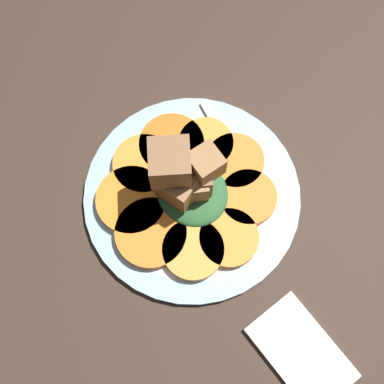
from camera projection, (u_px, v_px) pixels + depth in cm
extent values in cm
cube|color=#38281E|center=(192.00, 199.00, 71.55)|extent=(120.00, 120.00, 2.00)
cylinder|color=#99B7D1|center=(192.00, 196.00, 70.13)|extent=(28.34, 28.34, 1.00)
cylinder|color=white|center=(192.00, 196.00, 70.08)|extent=(22.67, 22.67, 1.00)
cylinder|color=orange|center=(206.00, 144.00, 71.18)|extent=(7.32, 7.32, 1.22)
cylinder|color=orange|center=(172.00, 145.00, 71.14)|extent=(8.71, 8.71, 1.22)
cylinder|color=orange|center=(144.00, 164.00, 70.25)|extent=(8.21, 8.21, 1.22)
cylinder|color=orange|center=(131.00, 200.00, 68.67)|extent=(9.11, 9.11, 1.22)
cylinder|color=orange|center=(151.00, 233.00, 67.29)|extent=(9.10, 9.10, 1.22)
cylinder|color=#F9963A|center=(193.00, 250.00, 66.61)|extent=(7.77, 7.77, 1.22)
cylinder|color=orange|center=(232.00, 236.00, 67.17)|extent=(7.56, 7.56, 1.22)
cylinder|color=orange|center=(248.00, 198.00, 68.78)|extent=(7.44, 7.44, 1.22)
cylinder|color=orange|center=(236.00, 162.00, 70.33)|extent=(7.70, 7.70, 1.22)
ellipsoid|color=#2D6033|center=(192.00, 191.00, 68.42)|extent=(9.83, 8.85, 2.41)
cube|color=brown|center=(194.00, 176.00, 65.55)|extent=(5.82, 5.82, 4.22)
cube|color=#9E754C|center=(188.00, 182.00, 65.53)|extent=(5.16, 5.16, 3.77)
cube|color=olive|center=(179.00, 183.00, 65.06)|extent=(5.76, 5.76, 4.59)
cube|color=olive|center=(206.00, 164.00, 62.59)|extent=(3.75, 3.75, 3.56)
cube|color=brown|center=(170.00, 163.00, 60.76)|extent=(6.57, 6.57, 4.73)
cube|color=silver|center=(223.00, 137.00, 71.92)|extent=(11.88, 3.44, 0.40)
cube|color=silver|center=(247.00, 179.00, 70.03)|extent=(1.87, 2.55, 0.40)
cube|color=silver|center=(265.00, 196.00, 69.30)|extent=(4.65, 1.23, 0.40)
cube|color=silver|center=(260.00, 198.00, 69.21)|extent=(4.65, 1.23, 0.40)
cube|color=silver|center=(256.00, 200.00, 69.11)|extent=(4.65, 1.23, 0.40)
cube|color=silver|center=(251.00, 202.00, 69.02)|extent=(4.65, 1.23, 0.40)
cube|color=silver|center=(301.00, 352.00, 63.97)|extent=(12.61, 7.57, 0.80)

